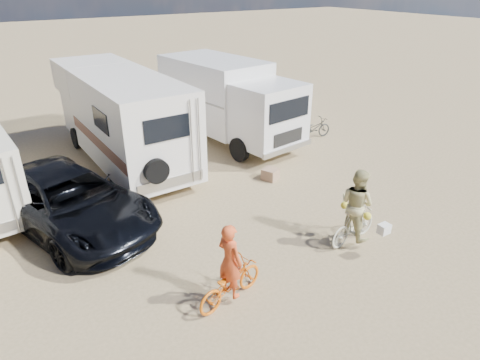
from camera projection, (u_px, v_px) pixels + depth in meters
ground at (247, 256)px, 10.37m from camera, size 140.00×140.00×0.00m
rv_main at (121, 119)px, 15.04m from camera, size 2.68×8.02×3.29m
box_truck at (229, 102)px, 17.11m from camera, size 3.44×6.94×3.24m
dark_suv at (69, 201)px, 11.29m from camera, size 4.23×6.23×1.59m
bike_man at (230, 283)px, 8.79m from camera, size 1.81×0.97×0.91m
bike_woman at (354, 225)px, 10.76m from camera, size 1.68×0.63×0.99m
rider_man at (230, 268)px, 8.61m from camera, size 0.53×0.69×1.69m
rider_woman at (356, 210)px, 10.57m from camera, size 0.80×0.98×1.87m
bike_parked at (314, 128)px, 17.80m from camera, size 1.70×0.72×0.87m
cooler at (112, 241)px, 10.59m from camera, size 0.64×0.54×0.44m
crate at (270, 174)px, 14.25m from camera, size 0.62×0.62×0.38m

